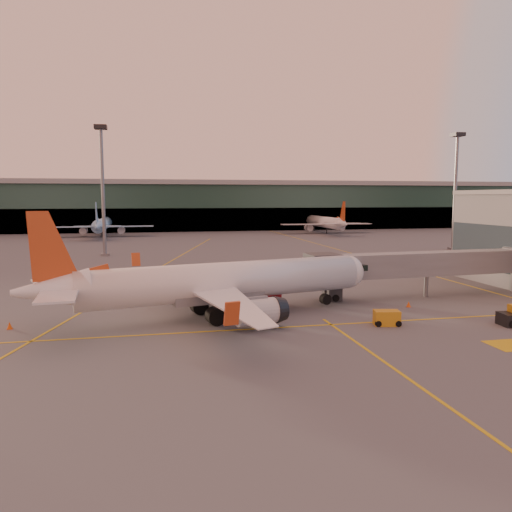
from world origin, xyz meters
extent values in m
plane|color=#4C4F54|center=(0.00, 0.00, 0.00)|extent=(600.00, 600.00, 0.00)
cube|color=gold|center=(0.00, 5.00, 0.01)|extent=(80.00, 0.25, 0.01)
cube|color=gold|center=(-10.00, 45.00, 0.01)|extent=(31.30, 115.98, 0.01)
cube|color=gold|center=(30.00, 70.00, 0.01)|extent=(0.25, 160.00, 0.01)
cube|color=gold|center=(5.00, -8.00, 0.01)|extent=(0.25, 30.00, 0.01)
cube|color=#19382D|center=(0.00, 142.00, 8.00)|extent=(400.00, 18.00, 16.00)
cube|color=gray|center=(0.00, 142.00, 16.80)|extent=(400.00, 20.00, 1.60)
cube|color=black|center=(0.00, 133.50, 4.00)|extent=(400.00, 1.00, 8.00)
cube|color=#2D3D47|center=(33.05, 18.00, 5.00)|extent=(0.30, 21.60, 6.00)
cylinder|color=slate|center=(-20.00, 66.00, 12.50)|extent=(0.70, 0.70, 25.00)
cube|color=black|center=(-20.00, 66.00, 25.20)|extent=(2.40, 2.40, 0.80)
cube|color=slate|center=(-20.00, 66.00, 0.25)|extent=(1.60, 1.60, 0.50)
cylinder|color=slate|center=(55.00, 62.00, 12.50)|extent=(0.70, 0.70, 25.00)
cube|color=black|center=(55.00, 62.00, 25.20)|extent=(2.40, 2.40, 0.80)
cube|color=slate|center=(55.00, 62.00, 0.25)|extent=(1.60, 1.60, 0.50)
cylinder|color=white|center=(-3.91, 9.88, 3.60)|extent=(28.15, 9.67, 3.60)
sphere|color=white|center=(9.77, 12.95, 3.60)|extent=(3.53, 3.53, 3.53)
cube|color=black|center=(10.77, 13.18, 4.05)|extent=(2.09, 2.64, 0.63)
cone|color=white|center=(-19.26, 6.42, 3.87)|extent=(6.76, 4.69, 3.42)
cube|color=white|center=(-18.25, 3.49, 3.96)|extent=(3.37, 6.03, 0.18)
cylinder|color=silver|center=(-2.05, 4.69, 1.62)|extent=(4.18, 3.11, 2.34)
cylinder|color=black|center=(-5.40, 7.14, 0.81)|extent=(1.86, 1.58, 1.62)
cylinder|color=black|center=(-5.40, 7.14, 1.30)|extent=(0.32, 0.32, 0.99)
cube|color=white|center=(-19.60, 9.50, 3.96)|extent=(4.77, 6.47, 0.18)
cylinder|color=silver|center=(-4.45, 15.36, 1.62)|extent=(4.18, 3.11, 2.34)
cylinder|color=black|center=(-6.43, 11.71, 0.81)|extent=(1.86, 1.58, 1.62)
cylinder|color=black|center=(-6.43, 11.71, 1.30)|extent=(0.32, 0.32, 0.99)
cube|color=slate|center=(-4.92, 9.65, 2.43)|extent=(9.31, 4.76, 1.44)
cylinder|color=black|center=(7.10, 12.35, 0.81)|extent=(1.26, 0.95, 1.13)
cube|color=slate|center=(20.55, 15.10, 3.90)|extent=(27.07, 4.39, 2.70)
cube|color=#2D3035|center=(7.60, 14.80, 3.90)|extent=(3.62, 3.62, 3.00)
cube|color=#2D3035|center=(9.10, 15.70, 1.20)|extent=(1.60, 2.40, 2.40)
cylinder|color=black|center=(9.10, 14.60, 0.40)|extent=(0.80, 0.40, 0.80)
cylinder|color=black|center=(9.10, 16.80, 0.40)|extent=(0.80, 0.40, 0.80)
cylinder|color=slate|center=(20.55, 15.10, 1.30)|extent=(0.50, 0.50, 2.60)
cube|color=#A3171E|center=(0.67, 13.67, 0.72)|extent=(3.37, 2.72, 1.44)
cube|color=silver|center=(0.39, 13.63, 2.99)|extent=(5.87, 3.16, 2.70)
cylinder|color=black|center=(-0.88, 12.29, 0.43)|extent=(0.91, 0.45, 0.87)
cylinder|color=black|center=(2.55, 12.77, 0.43)|extent=(0.91, 0.45, 0.87)
cube|color=#C08518|center=(9.89, 3.78, 0.68)|extent=(2.49, 1.78, 1.36)
cylinder|color=black|center=(8.89, 3.40, 0.28)|extent=(0.61, 0.39, 0.57)
cylinder|color=black|center=(10.67, 3.04, 0.28)|extent=(0.61, 0.39, 0.57)
cylinder|color=black|center=(20.42, 0.53, 0.37)|extent=(0.76, 0.38, 0.73)
cone|color=#DA4F0B|center=(15.70, 10.32, 0.30)|extent=(0.48, 0.48, 0.61)
cube|color=#DA4F0B|center=(15.70, 10.32, 0.02)|extent=(0.41, 0.41, 0.03)
cone|color=#DA4F0B|center=(-23.43, 9.48, 0.32)|extent=(0.50, 0.50, 0.64)
cube|color=#DA4F0B|center=(-23.43, 9.48, 0.02)|extent=(0.43, 0.43, 0.03)
cone|color=#DA4F0B|center=(-6.03, 28.45, 0.29)|extent=(0.46, 0.46, 0.58)
cube|color=#DA4F0B|center=(-6.03, 28.45, 0.02)|extent=(0.39, 0.39, 0.03)
cone|color=#DA4F0B|center=(11.38, 5.43, 0.25)|extent=(0.39, 0.39, 0.50)
cube|color=#DA4F0B|center=(11.38, 5.43, 0.01)|extent=(0.34, 0.34, 0.03)
camera|label=1|loc=(-11.01, -37.23, 11.59)|focal=35.00mm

